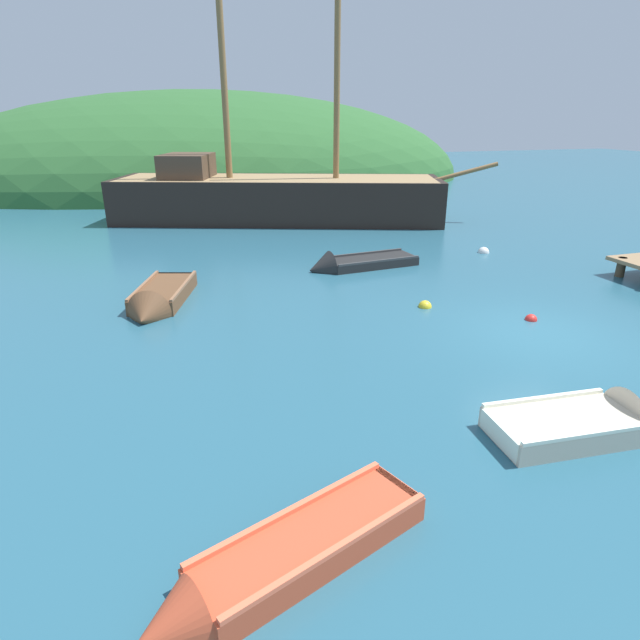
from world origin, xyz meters
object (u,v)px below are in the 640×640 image
Objects in this scene: rowboat_portside at (277,567)px; buoy_yellow at (425,307)px; sailing_ship at (276,204)px; buoy_white at (483,253)px; rowboat_near_dock at (159,301)px; buoy_red at (531,320)px; rowboat_outer_left at (589,425)px; rowboat_far at (352,265)px.

buoy_yellow is (5.98, 7.62, -0.12)m from rowboat_portside.
sailing_ship is 4.78× the size of rowboat_portside.
buoy_white is at bearing -35.85° from sailing_ship.
rowboat_near_dock is 12.03× the size of buoy_red.
rowboat_outer_left is (0.65, -20.08, -0.68)m from sailing_ship.
buoy_yellow is at bearing -148.74° from rowboat_portside.
rowboat_outer_left is 12.42m from buoy_white.
buoy_white is at bearing 68.32° from rowboat_outer_left.
rowboat_far is 12.94× the size of buoy_red.
rowboat_near_dock is (-1.01, 9.92, 0.02)m from rowboat_portside.
rowboat_near_dock is at bearing -104.80° from rowboat_portside.
rowboat_far is (0.50, -9.43, -0.72)m from sailing_ship.
rowboat_near_dock is at bearing 156.27° from buoy_red.
rowboat_portside is at bearing -83.31° from sailing_ship.
sailing_ship reaches higher than rowboat_outer_left.
rowboat_far reaches higher than buoy_red.
rowboat_portside is 1.02× the size of rowboat_near_dock.
rowboat_outer_left is 10.89m from rowboat_near_dock.
rowboat_portside is at bearing -162.72° from rowboat_outer_left.
rowboat_outer_left is at bearing 85.47° from rowboat_far.
rowboat_outer_left is 10.65m from rowboat_far.
rowboat_portside is 12.24× the size of buoy_red.
sailing_ship reaches higher than buoy_red.
rowboat_outer_left is at bearing -68.34° from sailing_ship.
rowboat_near_dock is at bearing 131.92° from rowboat_outer_left.
rowboat_portside is (-5.48, -11.95, 0.03)m from rowboat_far.
rowboat_far reaches higher than buoy_white.
sailing_ship is 4.86× the size of rowboat_near_dock.
rowboat_near_dock is at bearing 11.99° from rowboat_far.
buoy_white reaches higher than buoy_yellow.
buoy_white is at bearing 179.86° from rowboat_far.
buoy_yellow is at bearing -66.04° from sailing_ship.
rowboat_outer_left is 0.76× the size of rowboat_far.
sailing_ship is 13.81m from buoy_yellow.
buoy_white is 1.40× the size of buoy_red.
rowboat_near_dock is 10.10× the size of buoy_yellow.
rowboat_portside is 10.04m from buoy_red.
rowboat_portside is 9.69m from buoy_yellow.
rowboat_far is 10.86× the size of buoy_yellow.
rowboat_outer_left is 9.88× the size of buoy_red.
rowboat_far is 6.59m from buoy_red.
buoy_red is (8.12, 5.91, -0.12)m from rowboat_portside.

